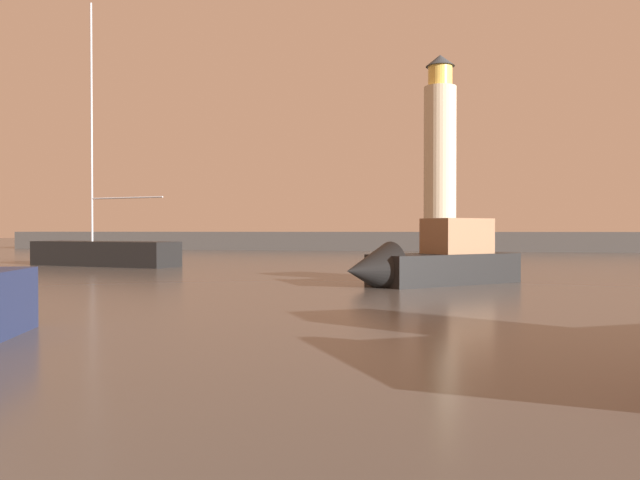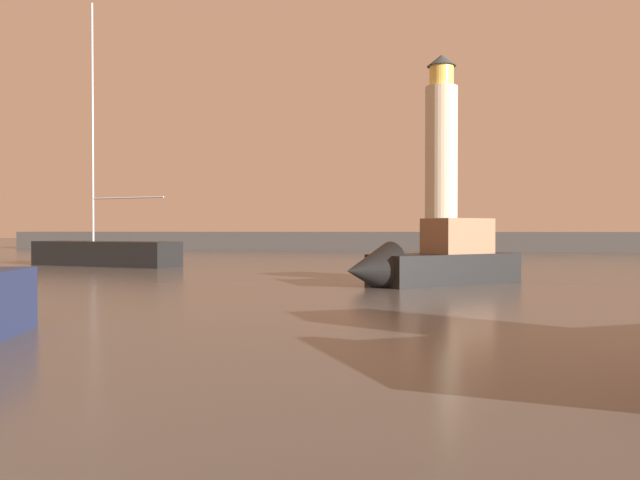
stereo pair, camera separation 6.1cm
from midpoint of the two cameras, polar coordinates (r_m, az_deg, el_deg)
The scene contains 5 objects.
ground_plane at distance 32.69m, azimuth 2.65°, elevation -2.59°, with size 220.00×220.00×0.00m, color #4C4742.
breakwater at distance 62.83m, azimuth 7.13°, elevation -0.10°, with size 82.13×4.71×1.81m, color #423F3D.
lighthouse at distance 63.11m, azimuth 10.88°, elevation 8.11°, with size 3.11×3.11×17.15m.
motorboat_1 at distance 23.41m, azimuth 9.72°, elevation -2.02°, with size 6.70×6.42×2.79m.
sailboat_moored at distance 37.26m, azimuth -18.69°, elevation -1.08°, with size 9.08×3.94×14.70m.
Camera 2 is at (5.29, -1.79, 1.98)m, focal length 35.58 mm.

